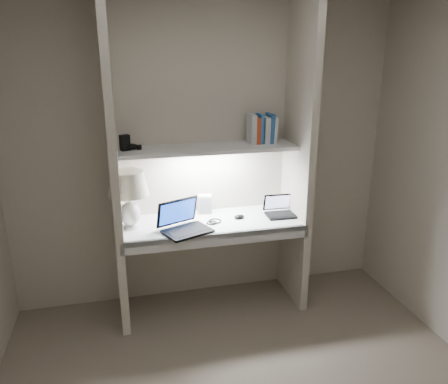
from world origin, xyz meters
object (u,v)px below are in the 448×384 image
object	(u,v)px
table_lamp	(128,190)
speaker	(205,204)
book_row	(262,129)
laptop_main	(184,224)
laptop_netbook	(280,210)

from	to	relation	value
table_lamp	speaker	xyz separation A→B (m)	(0.63, 0.18, -0.23)
table_lamp	speaker	world-z (taller)	table_lamp
table_lamp	book_row	world-z (taller)	book_row
table_lamp	book_row	bearing A→B (deg)	6.79
laptop_main	speaker	distance (m)	0.41
table_lamp	speaker	distance (m)	0.69
laptop_netbook	speaker	bearing A→B (deg)	164.55
laptop_main	table_lamp	bearing A→B (deg)	135.61
book_row	table_lamp	bearing A→B (deg)	-173.21
laptop_main	book_row	size ratio (longest dim) A/B	1.83
table_lamp	laptop_netbook	world-z (taller)	table_lamp
table_lamp	laptop_main	distance (m)	0.49
table_lamp	book_row	distance (m)	1.18
table_lamp	book_row	xyz separation A→B (m)	(1.10, 0.13, 0.40)
laptop_netbook	table_lamp	bearing A→B (deg)	-178.46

